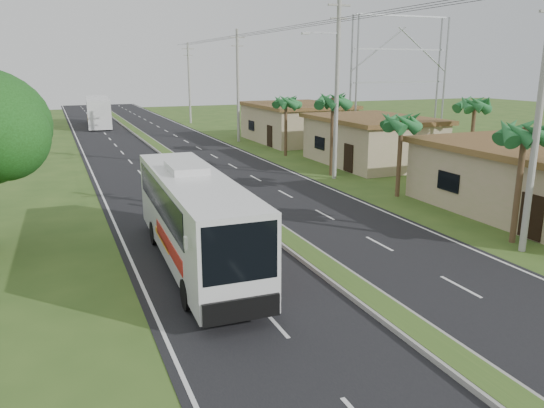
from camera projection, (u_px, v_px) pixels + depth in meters
name	position (u px, v px, depth m)	size (l,w,h in m)	color
ground	(375.00, 304.00, 17.09)	(180.00, 180.00, 0.00)	#34531E
road_asphalt	(206.00, 183.00, 34.96)	(14.00, 160.00, 0.02)	black
median_strip	(206.00, 181.00, 34.94)	(1.20, 160.00, 0.18)	gray
lane_edge_left	(100.00, 192.00, 32.48)	(0.12, 160.00, 0.01)	silver
lane_edge_right	(298.00, 175.00, 37.45)	(0.12, 160.00, 0.01)	silver
shop_near	(543.00, 180.00, 27.20)	(8.60, 12.60, 3.52)	tan
shop_mid	(372.00, 140.00, 41.48)	(7.60, 10.60, 3.67)	tan
shop_far	(296.00, 122.00, 53.98)	(8.60, 11.60, 3.82)	tan
palm_verge_a	(525.00, 133.00, 21.92)	(2.40, 2.40, 5.45)	#473321
palm_verge_b	(402.00, 122.00, 30.21)	(2.40, 2.40, 5.05)	#473321
palm_verge_c	(333.00, 102.00, 36.05)	(2.40, 2.40, 5.85)	#473321
palm_verge_d	(286.00, 102.00, 44.42)	(2.40, 2.40, 5.25)	#473321
palm_behind_shop	(475.00, 105.00, 35.75)	(2.40, 2.40, 5.65)	#473321
utility_pole_a	(539.00, 113.00, 20.60)	(1.60, 0.28, 11.00)	gray
utility_pole_b	(337.00, 85.00, 34.75)	(3.20, 0.28, 12.00)	gray
utility_pole_c	(238.00, 85.00, 52.78)	(1.60, 0.28, 11.00)	gray
utility_pole_d	(189.00, 82.00, 70.73)	(1.60, 0.28, 10.50)	gray
billboard_lattice	(399.00, 73.00, 50.36)	(10.18, 1.18, 12.07)	gray
coach_bus_main	(194.00, 213.00, 19.96)	(2.80, 11.70, 3.76)	silver
coach_bus_far	(98.00, 110.00, 67.71)	(3.43, 12.49, 3.60)	white
motorcyclist	(209.00, 199.00, 27.13)	(1.80, 0.83, 2.36)	black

